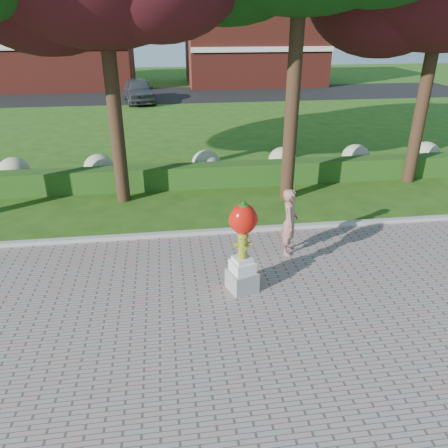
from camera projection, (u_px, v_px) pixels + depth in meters
name	position (u px, v px, depth m)	size (l,w,h in m)	color
ground	(198.00, 297.00, 9.62)	(100.00, 100.00, 0.00)	#264E13
curb	(189.00, 234.00, 12.28)	(40.00, 0.18, 0.15)	#ADADA5
lawn_hedge	(181.00, 176.00, 15.72)	(24.00, 0.70, 0.80)	#1A4313
hydrangea_row	(195.00, 163.00, 16.62)	(20.10, 1.10, 0.99)	#B2B088
street	(169.00, 95.00, 34.68)	(50.00, 8.00, 0.02)	black
building_left	(47.00, 44.00, 37.32)	(14.00, 8.00, 7.00)	maroon
building_right	(254.00, 46.00, 39.67)	(12.00, 8.00, 6.40)	maroon
hydrant_sculpture	(243.00, 245.00, 9.36)	(0.73, 0.73, 2.13)	gray
woman	(289.00, 222.00, 11.01)	(0.64, 0.42, 1.75)	#A66B5F
parked_car	(139.00, 90.00, 31.37)	(1.95, 4.85, 1.65)	#3F4246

